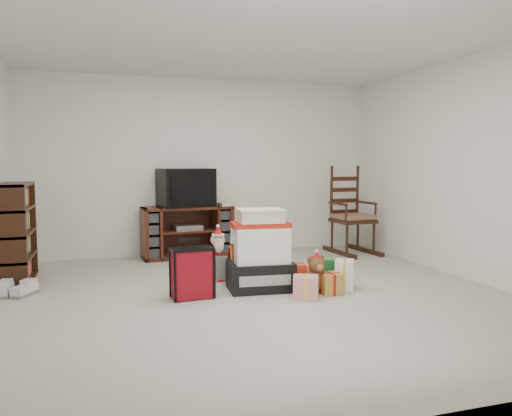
{
  "coord_description": "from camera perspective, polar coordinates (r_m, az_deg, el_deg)",
  "views": [
    {
      "loc": [
        -1.43,
        -4.6,
        1.32
      ],
      "look_at": [
        0.2,
        0.6,
        0.82
      ],
      "focal_mm": 35.0,
      "sensor_mm": 36.0,
      "label": 1
    }
  ],
  "objects": [
    {
      "name": "teddy_bear",
      "position": [
        5.13,
        6.85,
        -7.76
      ],
      "size": [
        0.25,
        0.22,
        0.38
      ],
      "color": "brown",
      "rests_on": "floor"
    },
    {
      "name": "gift_cluster",
      "position": [
        5.21,
        7.78,
        -8.16
      ],
      "size": [
        0.68,
        0.77,
        0.23
      ],
      "color": "#B22414",
      "rests_on": "floor"
    },
    {
      "name": "mrs_claus_figurine",
      "position": [
        5.47,
        -4.34,
        -6.13
      ],
      "size": [
        0.31,
        0.29,
        0.63
      ],
      "color": "#B21316",
      "rests_on": "floor"
    },
    {
      "name": "stocking",
      "position": [
        5.19,
        -1.59,
        -6.26
      ],
      "size": [
        0.28,
        0.18,
        0.57
      ],
      "primitive_type": null,
      "rotation": [
        0.0,
        0.0,
        0.25
      ],
      "color": "#0B660B",
      "rests_on": "floor"
    },
    {
      "name": "santa_figurine",
      "position": [
        6.12,
        1.77,
        -4.8
      ],
      "size": [
        0.32,
        0.3,
        0.65
      ],
      "color": "#B21316",
      "rests_on": "floor"
    },
    {
      "name": "room",
      "position": [
        4.82,
        -0.1,
        4.41
      ],
      "size": [
        5.01,
        5.01,
        2.51
      ],
      "color": "#B3ADA4",
      "rests_on": "ground"
    },
    {
      "name": "sneaker_pair",
      "position": [
        5.54,
        -25.87,
        -8.48
      ],
      "size": [
        0.4,
        0.32,
        0.11
      ],
      "rotation": [
        0.0,
        0.0,
        -0.25
      ],
      "color": "silver",
      "rests_on": "floor"
    },
    {
      "name": "crt_television",
      "position": [
        6.96,
        -8.02,
        2.33
      ],
      "size": [
        0.79,
        0.63,
        0.53
      ],
      "rotation": [
        0.0,
        0.0,
        0.18
      ],
      "color": "black",
      "rests_on": "tv_stand"
    },
    {
      "name": "rocking_chair",
      "position": [
        7.41,
        10.76,
        -1.58
      ],
      "size": [
        0.6,
        0.91,
        1.32
      ],
      "rotation": [
        0.0,
        0.0,
        0.08
      ],
      "color": "#331A0E",
      "rests_on": "floor"
    },
    {
      "name": "red_suitcase",
      "position": [
        4.9,
        -7.31,
        -7.36
      ],
      "size": [
        0.4,
        0.23,
        0.58
      ],
      "rotation": [
        0.0,
        0.0,
        0.08
      ],
      "color": "maroon",
      "rests_on": "floor"
    },
    {
      "name": "tv_stand",
      "position": [
        7.01,
        -7.84,
        -2.7
      ],
      "size": [
        1.27,
        0.53,
        0.71
      ],
      "rotation": [
        0.0,
        0.0,
        0.07
      ],
      "color": "#452113",
      "rests_on": "floor"
    },
    {
      "name": "bookshelf",
      "position": [
        6.08,
        -25.65,
        -2.76
      ],
      "size": [
        0.3,
        0.89,
        1.09
      ],
      "color": "#331A0E",
      "rests_on": "floor"
    },
    {
      "name": "gift_pile",
      "position": [
        5.18,
        0.48,
        -5.42
      ],
      "size": [
        0.69,
        0.53,
        0.82
      ],
      "rotation": [
        0.0,
        0.0,
        -0.09
      ],
      "color": "black",
      "rests_on": "floor"
    }
  ]
}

